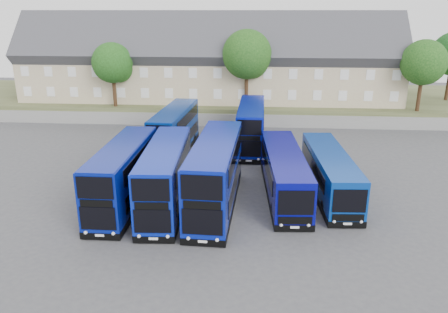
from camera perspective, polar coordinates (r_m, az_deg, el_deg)
ground at (r=29.88m, az=-2.38°, el=-7.70°), size 120.00×120.00×0.00m
retaining_wall at (r=52.21m, az=0.63°, el=4.78°), size 70.00×0.40×1.50m
earth_bank at (r=61.89m, az=1.23°, el=7.22°), size 80.00×20.00×2.00m
terrace_row at (r=57.31m, az=-2.01°, el=11.96°), size 48.00×10.40×11.20m
dd_front_left at (r=31.54m, az=-12.97°, el=-2.53°), size 2.50×10.86×4.31m
dd_front_mid at (r=30.70m, az=-7.64°, el=-2.75°), size 3.11×11.09×4.36m
dd_front_right at (r=30.43m, az=-1.12°, el=-2.42°), size 3.15×11.95×4.71m
dd_rear_left at (r=42.30m, az=-6.43°, el=3.23°), size 3.19×10.87×4.26m
dd_rear_right at (r=43.80m, az=3.55°, el=3.87°), size 2.66×10.89×4.31m
coach_east_a at (r=32.80m, az=7.84°, el=-2.30°), size 3.32×12.29×3.32m
coach_east_b at (r=33.65m, az=13.62°, el=-2.25°), size 3.10×11.73×3.17m
tree_west at (r=54.78m, az=-14.20°, el=11.59°), size 4.80×4.80×7.65m
tree_mid at (r=52.45m, az=3.17°, el=12.94°), size 5.76×5.76×9.18m
tree_east at (r=55.34m, az=24.73°, el=10.90°), size 5.12×5.12×8.16m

